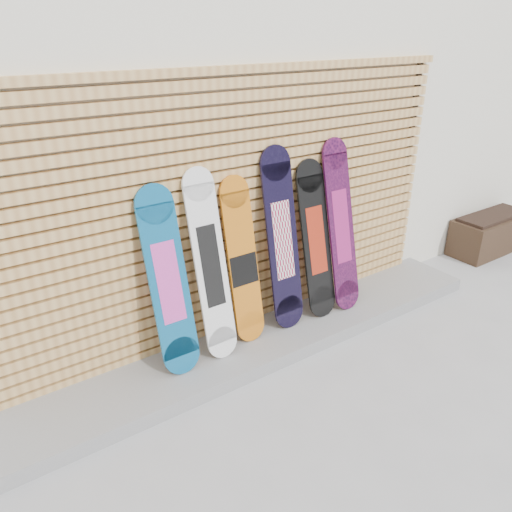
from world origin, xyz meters
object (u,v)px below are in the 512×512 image
at_px(snowboard_2, 243,263).
at_px(snowboard_4, 316,240).
at_px(snowboard_1, 211,266).
at_px(snowboard_3, 282,240).
at_px(snowboard_0, 168,282).
at_px(snowboard_5, 341,227).
at_px(planter_box, 490,233).

relative_size(snowboard_2, snowboard_4, 0.98).
xyz_separation_m(snowboard_1, snowboard_4, (1.08, 0.00, -0.05)).
bearing_deg(snowboard_1, snowboard_3, 1.70).
height_order(snowboard_0, snowboard_4, snowboard_0).
relative_size(snowboard_4, snowboard_5, 0.91).
height_order(planter_box, snowboard_4, snowboard_4).
distance_m(snowboard_2, snowboard_3, 0.41).
bearing_deg(snowboard_1, snowboard_4, 0.26).
bearing_deg(snowboard_3, snowboard_1, -178.30).
bearing_deg(snowboard_4, snowboard_1, -179.74).
relative_size(snowboard_1, snowboard_2, 1.08).
xyz_separation_m(snowboard_1, snowboard_5, (1.36, -0.01, 0.03)).
xyz_separation_m(snowboard_4, snowboard_5, (0.28, -0.02, 0.07)).
distance_m(snowboard_1, snowboard_4, 1.08).
bearing_deg(snowboard_5, snowboard_2, 177.73).
relative_size(snowboard_3, snowboard_5, 1.01).
distance_m(snowboard_1, snowboard_2, 0.32).
distance_m(snowboard_0, snowboard_1, 0.36).
xyz_separation_m(planter_box, snowboard_5, (-2.55, -0.00, 0.66)).
height_order(snowboard_4, snowboard_5, snowboard_5).
height_order(snowboard_3, snowboard_5, snowboard_3).
bearing_deg(snowboard_3, snowboard_0, -178.84).
bearing_deg(planter_box, snowboard_4, 179.75).
height_order(snowboard_0, snowboard_1, snowboard_1).
xyz_separation_m(snowboard_2, snowboard_4, (0.76, -0.02, 0.02)).
xyz_separation_m(snowboard_1, snowboard_3, (0.71, 0.02, 0.04)).
bearing_deg(snowboard_0, snowboard_2, 2.57).
distance_m(snowboard_3, snowboard_5, 0.65).
bearing_deg(snowboard_3, snowboard_4, -2.56).
height_order(snowboard_0, snowboard_5, snowboard_5).
bearing_deg(snowboard_2, snowboard_3, -1.25).
bearing_deg(snowboard_4, snowboard_2, 178.12).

